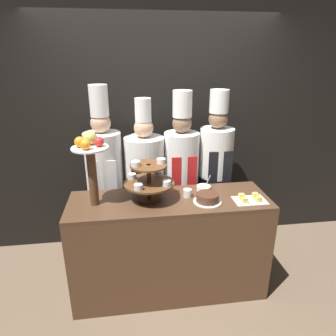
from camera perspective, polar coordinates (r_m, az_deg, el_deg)
name	(u,v)px	position (r m, az deg, el deg)	size (l,w,h in m)	color
ground_plane	(174,309)	(2.91, 1.13, -25.32)	(14.00, 14.00, 0.00)	brown
wall_back	(158,123)	(3.31, -2.00, 8.56)	(10.00, 0.06, 2.80)	black
buffet_counter	(169,246)	(2.81, 0.29, -14.56)	(1.72, 0.56, 0.94)	brown
tiered_stand	(149,179)	(2.50, -3.66, -2.08)	(0.43, 0.43, 0.36)	brown
fruit_pedestal	(90,156)	(2.42, -14.57, 2.31)	(0.29, 0.29, 0.61)	brown
cake_round	(207,198)	(2.53, 7.52, -5.73)	(0.24, 0.24, 0.08)	white
cup_white	(187,193)	(2.61, 3.71, -4.78)	(0.07, 0.07, 0.07)	white
cake_square_tray	(250,199)	(2.64, 15.34, -5.71)	(0.27, 0.18, 0.05)	white
serving_bowl_far	(204,188)	(2.75, 6.81, -3.81)	(0.13, 0.13, 0.15)	white
chef_left	(105,174)	(3.05, -11.99, -1.04)	(0.36, 0.36, 1.85)	black
chef_center_left	(145,177)	(3.07, -4.40, -1.79)	(0.39, 0.39, 1.72)	black
chef_center_right	(181,170)	(3.09, 2.54, -0.44)	(0.35, 0.35, 1.79)	black
chef_right	(215,167)	(3.17, 9.01, 0.22)	(0.34, 0.34, 1.79)	#38332D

